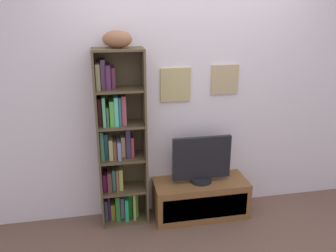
{
  "coord_description": "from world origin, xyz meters",
  "views": [
    {
      "loc": [
        -0.8,
        -2.1,
        2.05
      ],
      "look_at": [
        -0.22,
        0.85,
        1.02
      ],
      "focal_mm": 36.5,
      "sensor_mm": 36.0,
      "label": 1
    }
  ],
  "objects_px": {
    "football": "(117,39)",
    "tv_stand": "(200,198)",
    "bookshelf": "(118,146)",
    "television": "(202,161)"
  },
  "relations": [
    {
      "from": "football",
      "to": "tv_stand",
      "type": "bearing_deg",
      "value": -4.74
    },
    {
      "from": "tv_stand",
      "to": "football",
      "type": "bearing_deg",
      "value": 175.26
    },
    {
      "from": "football",
      "to": "tv_stand",
      "type": "xyz_separation_m",
      "value": [
        0.78,
        -0.06,
        -1.62
      ]
    },
    {
      "from": "bookshelf",
      "to": "television",
      "type": "distance_m",
      "value": 0.84
    },
    {
      "from": "football",
      "to": "tv_stand",
      "type": "distance_m",
      "value": 1.8
    },
    {
      "from": "bookshelf",
      "to": "television",
      "type": "relative_size",
      "value": 2.92
    },
    {
      "from": "bookshelf",
      "to": "tv_stand",
      "type": "xyz_separation_m",
      "value": [
        0.82,
        -0.09,
        -0.61
      ]
    },
    {
      "from": "tv_stand",
      "to": "bookshelf",
      "type": "bearing_deg",
      "value": 173.41
    },
    {
      "from": "bookshelf",
      "to": "television",
      "type": "height_order",
      "value": "bookshelf"
    },
    {
      "from": "tv_stand",
      "to": "television",
      "type": "bearing_deg",
      "value": 90.0
    }
  ]
}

